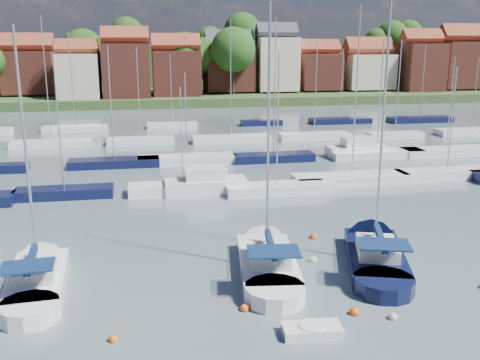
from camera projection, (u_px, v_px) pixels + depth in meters
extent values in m
plane|color=#425159|center=(230.00, 148.00, 66.15)|extent=(260.00, 260.00, 0.00)
cube|color=white|center=(38.00, 284.00, 28.02)|extent=(3.29, 6.94, 1.20)
cone|color=white|center=(45.00, 254.00, 31.99)|extent=(3.04, 3.48, 2.81)
cylinder|color=white|center=(30.00, 314.00, 24.85)|extent=(3.01, 3.01, 1.20)
cube|color=silver|center=(35.00, 271.00, 27.35)|extent=(2.17, 2.95, 0.70)
cylinder|color=#B2B2B7|center=(26.00, 154.00, 26.77)|extent=(0.14, 0.14, 12.51)
cylinder|color=#B2B2B7|center=(31.00, 262.00, 26.26)|extent=(0.37, 3.75, 0.10)
cube|color=#0F244B|center=(31.00, 259.00, 26.22)|extent=(0.55, 3.58, 0.35)
cube|color=#0F244B|center=(27.00, 266.00, 25.04)|extent=(2.51, 1.85, 0.08)
cube|color=white|center=(267.00, 267.00, 30.14)|extent=(4.02, 7.74, 1.20)
cone|color=white|center=(260.00, 238.00, 34.62)|extent=(3.53, 3.97, 3.09)
cylinder|color=white|center=(275.00, 297.00, 26.56)|extent=(3.46, 3.46, 1.20)
cube|color=silver|center=(269.00, 255.00, 29.41)|extent=(2.54, 3.34, 0.70)
cylinder|color=#B2B2B7|center=(268.00, 135.00, 28.79)|extent=(0.14, 0.14, 13.72)
cylinder|color=#B2B2B7|center=(271.00, 247.00, 28.20)|extent=(0.63, 4.09, 0.10)
cube|color=#0F244B|center=(271.00, 244.00, 28.16)|extent=(0.80, 3.92, 0.35)
cube|color=#0F244B|center=(274.00, 251.00, 26.83)|extent=(2.84, 2.18, 0.08)
cube|color=black|center=(375.00, 260.00, 31.11)|extent=(5.25, 8.11, 1.20)
cone|color=black|center=(367.00, 233.00, 35.62)|extent=(4.09, 4.43, 3.13)
cylinder|color=black|center=(383.00, 288.00, 27.50)|extent=(3.93, 3.93, 1.20)
cube|color=silver|center=(377.00, 248.00, 30.37)|extent=(3.03, 3.65, 0.70)
cylinder|color=#B2B2B7|center=(383.00, 127.00, 29.70)|extent=(0.14, 0.14, 14.23)
cylinder|color=#B2B2B7|center=(380.00, 240.00, 29.16)|extent=(1.36, 4.01, 0.10)
cube|color=#0F244B|center=(381.00, 238.00, 29.12)|extent=(1.48, 3.87, 0.35)
cube|color=#0F244B|center=(384.00, 244.00, 27.78)|extent=(3.10, 2.59, 0.08)
cube|color=white|center=(312.00, 331.00, 23.54)|extent=(2.68, 1.37, 0.51)
cylinder|color=white|center=(312.00, 328.00, 23.51)|extent=(1.21, 1.21, 0.33)
sphere|color=beige|center=(42.00, 327.00, 24.25)|extent=(0.55, 0.55, 0.55)
sphere|color=#D85914|center=(113.00, 341.00, 23.06)|extent=(0.42, 0.42, 0.42)
sphere|color=#D85914|center=(244.00, 310.00, 25.73)|extent=(0.45, 0.45, 0.45)
sphere|color=beige|center=(393.00, 319.00, 24.93)|extent=(0.42, 0.42, 0.42)
sphere|color=#D85914|center=(314.00, 238.00, 35.28)|extent=(0.51, 0.51, 0.51)
sphere|color=#D85914|center=(355.00, 314.00, 25.37)|extent=(0.51, 0.51, 0.51)
sphere|color=beige|center=(313.00, 262.00, 31.50)|extent=(0.46, 0.46, 0.46)
cube|color=black|center=(65.00, 193.00, 44.56)|extent=(8.01, 2.24, 1.00)
cylinder|color=#B2B2B7|center=(59.00, 127.00, 43.18)|extent=(0.12, 0.12, 10.16)
cube|color=white|center=(183.00, 189.00, 45.93)|extent=(9.22, 2.58, 1.00)
cylinder|color=#B2B2B7|center=(181.00, 136.00, 44.80)|extent=(0.12, 0.12, 8.18)
cube|color=white|center=(277.00, 189.00, 45.78)|extent=(8.78, 2.46, 1.00)
cylinder|color=#B2B2B7|center=(278.00, 119.00, 44.29)|extent=(0.12, 0.12, 11.06)
cube|color=white|center=(351.00, 180.00, 49.05)|extent=(10.79, 3.02, 1.00)
cylinder|color=#B2B2B7|center=(356.00, 93.00, 47.09)|extent=(0.12, 0.12, 14.87)
cube|color=white|center=(447.00, 174.00, 51.08)|extent=(10.13, 2.84, 1.00)
cylinder|color=#B2B2B7|center=(452.00, 119.00, 49.77)|extent=(0.12, 0.12, 9.59)
cube|color=white|center=(206.00, 187.00, 46.04)|extent=(7.00, 2.60, 1.40)
cube|color=white|center=(206.00, 174.00, 45.77)|extent=(3.50, 2.20, 1.30)
cube|color=black|center=(114.00, 163.00, 55.75)|extent=(9.30, 2.60, 1.00)
cylinder|color=#B2B2B7|center=(111.00, 103.00, 54.21)|extent=(0.12, 0.12, 11.48)
cube|color=white|center=(187.00, 160.00, 57.42)|extent=(10.40, 2.91, 1.00)
cylinder|color=#B2B2B7|center=(186.00, 115.00, 56.21)|extent=(0.12, 0.12, 8.77)
cube|color=black|center=(274.00, 158.00, 58.35)|extent=(8.80, 2.46, 1.00)
cylinder|color=#B2B2B7|center=(275.00, 87.00, 56.46)|extent=(0.12, 0.12, 14.33)
cube|color=white|center=(377.00, 154.00, 60.30)|extent=(10.73, 3.00, 1.00)
cylinder|color=#B2B2B7|center=(380.00, 96.00, 58.67)|extent=(0.12, 0.12, 12.14)
cube|color=white|center=(446.00, 152.00, 61.57)|extent=(10.48, 2.93, 1.00)
cylinder|color=#B2B2B7|center=(451.00, 103.00, 60.17)|extent=(0.12, 0.12, 10.28)
cube|color=white|center=(357.00, 152.00, 60.72)|extent=(7.00, 2.60, 1.40)
cube|color=white|center=(358.00, 143.00, 60.45)|extent=(3.50, 2.20, 1.30)
cube|color=white|center=(52.00, 144.00, 66.33)|extent=(9.71, 2.72, 1.00)
cylinder|color=#B2B2B7|center=(46.00, 80.00, 64.37)|extent=(0.12, 0.12, 14.88)
cube|color=white|center=(141.00, 141.00, 68.49)|extent=(8.49, 2.38, 1.00)
cylinder|color=#B2B2B7|center=(138.00, 93.00, 66.97)|extent=(0.12, 0.12, 11.31)
cube|color=white|center=(231.00, 139.00, 69.80)|extent=(10.16, 2.85, 1.00)
cylinder|color=#B2B2B7|center=(231.00, 79.00, 67.87)|extent=(0.12, 0.12, 14.59)
cube|color=white|center=(314.00, 137.00, 71.88)|extent=(9.53, 2.67, 1.00)
cylinder|color=#B2B2B7|center=(316.00, 88.00, 70.28)|extent=(0.12, 0.12, 11.91)
cube|color=white|center=(395.00, 136.00, 72.45)|extent=(7.62, 2.13, 1.00)
cylinder|color=#B2B2B7|center=(398.00, 87.00, 70.83)|extent=(0.12, 0.12, 12.13)
cube|color=white|center=(471.00, 132.00, 75.57)|extent=(10.17, 2.85, 1.00)
cylinder|color=#B2B2B7|center=(475.00, 94.00, 74.24)|extent=(0.12, 0.12, 9.73)
cube|color=white|center=(75.00, 129.00, 78.35)|extent=(9.24, 2.59, 1.00)
cylinder|color=#B2B2B7|center=(72.00, 80.00, 76.60)|extent=(0.12, 0.12, 13.17)
cube|color=white|center=(172.00, 126.00, 81.51)|extent=(7.57, 2.12, 1.00)
cylinder|color=#B2B2B7|center=(171.00, 88.00, 80.12)|extent=(0.12, 0.12, 10.24)
cube|color=black|center=(261.00, 123.00, 84.08)|extent=(6.58, 1.84, 1.00)
cylinder|color=#B2B2B7|center=(262.00, 94.00, 82.97)|extent=(0.12, 0.12, 8.01)
cube|color=black|center=(340.00, 121.00, 86.27)|extent=(9.92, 2.78, 1.00)
cylinder|color=#B2B2B7|center=(342.00, 84.00, 84.80)|extent=(0.12, 0.12, 10.92)
cube|color=black|center=(420.00, 120.00, 87.59)|extent=(10.55, 2.95, 1.00)
cylinder|color=#B2B2B7|center=(423.00, 81.00, 86.04)|extent=(0.12, 0.12, 11.51)
cube|color=#3A4924|center=(183.00, 92.00, 139.49)|extent=(200.00, 70.00, 3.00)
cube|color=#3A4924|center=(176.00, 69.00, 162.17)|extent=(200.00, 60.00, 14.00)
cube|color=brown|center=(31.00, 72.00, 113.82)|extent=(10.37, 9.97, 8.73)
cube|color=brown|center=(28.00, 45.00, 112.43)|extent=(10.57, 5.13, 5.13)
cube|color=beige|center=(79.00, 77.00, 107.44)|extent=(8.09, 8.80, 8.96)
cube|color=brown|center=(77.00, 49.00, 106.09)|extent=(8.25, 4.00, 4.00)
cube|color=brown|center=(127.00, 71.00, 109.71)|extent=(9.36, 10.17, 10.97)
cube|color=brown|center=(125.00, 37.00, 108.07)|extent=(9.54, 4.63, 4.63)
cube|color=brown|center=(177.00, 74.00, 113.31)|extent=(9.90, 8.56, 9.42)
cube|color=brown|center=(176.00, 45.00, 111.84)|extent=(10.10, 4.90, 4.90)
cube|color=brown|center=(229.00, 69.00, 120.01)|extent=(10.59, 8.93, 9.49)
cube|color=#383A42|center=(229.00, 41.00, 118.52)|extent=(10.80, 5.24, 5.24)
cube|color=beige|center=(276.00, 64.00, 120.77)|extent=(9.01, 8.61, 11.65)
cube|color=#383A42|center=(277.00, 32.00, 119.06)|extent=(9.19, 4.46, 4.46)
cube|color=brown|center=(318.00, 72.00, 124.17)|extent=(9.10, 9.34, 8.00)
cube|color=brown|center=(319.00, 49.00, 122.91)|extent=(9.28, 4.50, 4.50)
cube|color=beige|center=(367.00, 72.00, 125.83)|extent=(10.86, 9.59, 7.88)
cube|color=brown|center=(368.00, 49.00, 124.53)|extent=(11.07, 5.37, 5.37)
cube|color=brown|center=(419.00, 68.00, 125.09)|extent=(9.18, 9.96, 10.97)
cube|color=brown|center=(421.00, 38.00, 123.45)|extent=(9.36, 4.54, 4.54)
cube|color=brown|center=(461.00, 65.00, 128.17)|extent=(11.39, 9.67, 10.76)
cube|color=brown|center=(463.00, 36.00, 126.49)|extent=(11.62, 5.64, 5.64)
cylinder|color=#382619|center=(390.00, 59.00, 145.84)|extent=(0.50, 0.50, 4.47)
sphere|color=#31571B|center=(392.00, 36.00, 144.34)|extent=(8.18, 8.18, 8.18)
cylinder|color=#382619|center=(205.00, 84.00, 119.13)|extent=(0.50, 0.50, 4.46)
sphere|color=#31571B|center=(204.00, 56.00, 117.63)|extent=(8.15, 8.15, 8.15)
cylinder|color=#382619|center=(242.00, 60.00, 136.91)|extent=(0.50, 0.50, 5.15)
sphere|color=#31571B|center=(242.00, 31.00, 135.18)|extent=(9.41, 9.41, 9.41)
cylinder|color=#382619|center=(128.00, 59.00, 134.43)|extent=(0.50, 0.50, 4.56)
sphere|color=#31571B|center=(127.00, 34.00, 132.90)|extent=(8.34, 8.34, 8.34)
cylinder|color=#382619|center=(85.00, 81.00, 123.32)|extent=(0.50, 0.50, 5.15)
sphere|color=#31571B|center=(83.00, 50.00, 121.59)|extent=(9.42, 9.42, 9.42)
cylinder|color=#382619|center=(16.00, 70.00, 121.99)|extent=(0.50, 0.50, 3.42)
sphere|color=#31571B|center=(13.00, 49.00, 120.84)|extent=(6.26, 6.26, 6.26)
cylinder|color=#382619|center=(243.00, 82.00, 129.36)|extent=(0.50, 0.50, 3.77)
sphere|color=#31571B|center=(243.00, 60.00, 128.09)|extent=(6.89, 6.89, 6.89)
cylinder|color=#382619|center=(233.00, 83.00, 115.24)|extent=(0.50, 0.50, 5.21)
sphere|color=#31571B|center=(233.00, 50.00, 113.49)|extent=(9.53, 9.53, 9.53)
cylinder|color=#382619|center=(433.00, 82.00, 134.83)|extent=(0.50, 0.50, 2.97)
sphere|color=#31571B|center=(434.00, 66.00, 133.83)|extent=(5.44, 5.44, 5.44)
cylinder|color=#382619|center=(185.00, 84.00, 116.21)|extent=(0.50, 0.50, 4.84)
sphere|color=#31571B|center=(184.00, 53.00, 114.58)|extent=(8.85, 8.85, 8.85)
cylinder|color=#382619|center=(376.00, 60.00, 145.42)|extent=(0.50, 0.50, 3.72)
sphere|color=#31571B|center=(377.00, 41.00, 144.17)|extent=(6.80, 6.80, 6.80)
cylinder|color=#382619|center=(419.00, 82.00, 126.19)|extent=(0.50, 0.50, 4.05)
sphere|color=#31571B|center=(421.00, 59.00, 124.83)|extent=(7.40, 7.40, 7.40)
cylinder|color=#382619|center=(210.00, 62.00, 135.25)|extent=(0.50, 0.50, 3.93)
sphere|color=#31571B|center=(210.00, 41.00, 133.94)|extent=(7.19, 7.19, 7.19)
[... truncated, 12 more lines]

